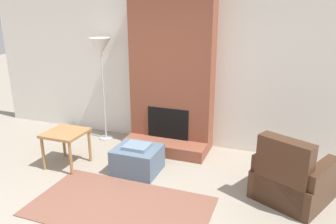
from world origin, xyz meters
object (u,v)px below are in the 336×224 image
object	(u,v)px
armchair	(291,180)
side_table	(66,137)
floor_lamp_left	(101,51)
ottoman	(137,159)

from	to	relation	value
armchair	side_table	distance (m)	3.20
armchair	side_table	size ratio (longest dim) A/B	1.92
side_table	floor_lamp_left	bearing A→B (deg)	90.72
ottoman	armchair	size ratio (longest dim) A/B	0.59
armchair	side_table	xyz separation A→B (m)	(-3.19, -0.18, 0.19)
ottoman	armchair	xyz separation A→B (m)	(2.10, -0.01, 0.08)
ottoman	floor_lamp_left	distance (m)	2.02
armchair	floor_lamp_left	size ratio (longest dim) A/B	0.60
ottoman	floor_lamp_left	bearing A→B (deg)	139.11
side_table	ottoman	bearing A→B (deg)	10.08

